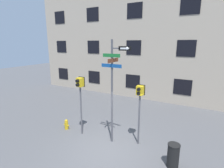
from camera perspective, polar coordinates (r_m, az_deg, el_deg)
name	(u,v)px	position (r m, az deg, el deg)	size (l,w,h in m)	color
ground_plane	(106,151)	(8.24, -1.83, -20.94)	(60.00, 60.00, 0.00)	#515154
building_facade	(161,9)	(14.54, 15.85, 22.54)	(24.00, 0.63, 14.19)	tan
street_sign_pole	(113,84)	(7.75, 0.39, -0.02)	(1.38, 0.92, 4.78)	#4C4C51
pedestrian_signal_left	(80,90)	(8.76, -10.34, -2.04)	(0.36, 0.40, 3.01)	#4C4C51
pedestrian_signal_right	(140,99)	(7.87, 9.03, -4.85)	(0.36, 0.40, 2.83)	#4C4C51
fire_hydrant	(66,124)	(10.14, -14.67, -12.66)	(0.36, 0.20, 0.57)	gold
trash_bin	(173,156)	(7.49, 19.34, -21.22)	(0.47, 0.47, 0.96)	black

